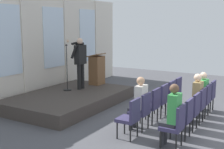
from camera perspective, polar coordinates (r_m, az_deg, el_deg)
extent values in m
plane|color=#4C4C51|center=(7.94, 19.90, -10.09)|extent=(16.31, 16.31, 0.00)
cube|color=silver|center=(10.58, -15.12, 5.02)|extent=(10.79, 0.10, 3.60)
cube|color=silver|center=(9.79, -19.46, 6.18)|extent=(1.10, 0.04, 2.20)
cube|color=silver|center=(10.28, -16.40, 4.83)|extent=(0.20, 0.08, 3.60)
cube|color=silver|center=(11.30, -11.05, 6.96)|extent=(1.10, 0.04, 2.20)
cube|color=silver|center=(11.86, -8.77, 5.72)|extent=(0.20, 0.08, 3.60)
cube|color=silver|center=(13.00, -4.71, 7.46)|extent=(1.10, 0.04, 2.20)
cube|color=silver|center=(13.60, -3.00, 6.33)|extent=(0.20, 0.08, 3.60)
cube|color=#3F3833|center=(9.78, -8.08, -4.69)|extent=(4.06, 2.60, 0.38)
cylinder|color=black|center=(10.22, -6.30, -0.45)|extent=(0.14, 0.14, 0.86)
cylinder|color=black|center=(10.36, -5.71, -0.30)|extent=(0.14, 0.14, 0.86)
cube|color=black|center=(10.19, -6.08, 3.81)|extent=(0.42, 0.22, 0.65)
cube|color=#26663F|center=(10.25, -6.60, 4.27)|extent=(0.06, 0.01, 0.39)
sphere|color=beige|center=(10.15, -6.17, 6.39)|extent=(0.21, 0.21, 0.21)
cylinder|color=black|center=(10.03, -7.27, 4.29)|extent=(0.09, 0.28, 0.45)
cylinder|color=black|center=(10.35, -6.21, 5.78)|extent=(0.15, 0.36, 0.15)
cylinder|color=black|center=(10.39, -6.97, 5.98)|extent=(0.11, 0.34, 0.15)
sphere|color=beige|center=(10.47, -8.47, 6.36)|extent=(0.10, 0.10, 0.10)
cylinder|color=black|center=(10.21, -8.50, -2.90)|extent=(0.28, 0.28, 0.03)
cylinder|color=black|center=(10.07, -8.61, 1.22)|extent=(0.02, 0.02, 1.45)
sphere|color=#262626|center=(9.99, -8.72, 5.56)|extent=(0.07, 0.07, 0.07)
cube|color=brown|center=(10.99, -2.91, 0.82)|extent=(0.52, 0.40, 1.05)
cube|color=brown|center=(10.93, -3.03, 3.75)|extent=(0.60, 0.48, 0.14)
cylinder|color=black|center=(7.23, 2.41, -9.79)|extent=(0.04, 0.04, 0.40)
cylinder|color=black|center=(6.93, 0.99, -10.65)|extent=(0.04, 0.04, 0.40)
cylinder|color=black|center=(7.08, 4.88, -10.23)|extent=(0.04, 0.04, 0.40)
cylinder|color=black|center=(6.78, 3.54, -11.14)|extent=(0.04, 0.04, 0.40)
cube|color=#383356|center=(6.92, 2.97, -8.58)|extent=(0.46, 0.44, 0.08)
cube|color=#383356|center=(6.76, 4.43, -6.65)|extent=(0.46, 0.06, 0.46)
cylinder|color=black|center=(7.75, 4.59, -8.44)|extent=(0.04, 0.04, 0.40)
cylinder|color=black|center=(7.45, 3.37, -9.20)|extent=(0.04, 0.04, 0.40)
cylinder|color=black|center=(7.62, 6.92, -8.81)|extent=(0.04, 0.04, 0.40)
cylinder|color=black|center=(7.31, 5.78, -9.61)|extent=(0.04, 0.04, 0.40)
cube|color=#383356|center=(7.45, 5.19, -7.26)|extent=(0.46, 0.44, 0.08)
cube|color=#383356|center=(7.30, 6.58, -5.44)|extent=(0.46, 0.06, 0.46)
cylinder|color=#2D2D33|center=(7.52, 3.62, -8.85)|extent=(0.10, 0.10, 0.44)
cylinder|color=#2D2D33|center=(7.67, 4.23, -8.47)|extent=(0.10, 0.10, 0.44)
cube|color=#2D2D33|center=(7.46, 4.78, -6.75)|extent=(0.34, 0.36, 0.12)
cube|color=silver|center=(7.33, 5.60, -4.28)|extent=(0.36, 0.20, 0.57)
sphere|color=tan|center=(7.25, 5.51, -1.22)|extent=(0.20, 0.20, 0.20)
cylinder|color=black|center=(8.29, 6.48, -7.25)|extent=(0.04, 0.04, 0.40)
cylinder|color=black|center=(7.98, 5.42, -7.92)|extent=(0.04, 0.04, 0.40)
cylinder|color=black|center=(8.16, 8.68, -7.57)|extent=(0.04, 0.04, 0.40)
cylinder|color=black|center=(7.85, 7.69, -8.27)|extent=(0.04, 0.04, 0.40)
cube|color=#383356|center=(8.00, 7.11, -6.11)|extent=(0.46, 0.44, 0.08)
cube|color=#383356|center=(7.86, 8.42, -4.39)|extent=(0.46, 0.06, 0.46)
cylinder|color=black|center=(8.84, 8.13, -6.20)|extent=(0.04, 0.04, 0.40)
cylinder|color=black|center=(8.52, 7.20, -6.80)|extent=(0.04, 0.04, 0.40)
cylinder|color=black|center=(8.72, 10.21, -6.48)|extent=(0.04, 0.04, 0.40)
cylinder|color=black|center=(8.40, 9.35, -7.10)|extent=(0.04, 0.04, 0.40)
cube|color=#383356|center=(8.55, 8.76, -5.10)|extent=(0.46, 0.44, 0.08)
cube|color=#383356|center=(8.42, 10.01, -3.47)|extent=(0.46, 0.06, 0.46)
cylinder|color=black|center=(9.40, 9.58, -5.28)|extent=(0.04, 0.04, 0.40)
cylinder|color=black|center=(9.07, 8.76, -5.80)|extent=(0.04, 0.04, 0.40)
cylinder|color=black|center=(9.29, 11.55, -5.52)|extent=(0.04, 0.04, 0.40)
cylinder|color=black|center=(8.96, 10.79, -6.06)|extent=(0.04, 0.04, 0.40)
cube|color=#383356|center=(9.12, 10.22, -4.21)|extent=(0.46, 0.44, 0.08)
cube|color=#383356|center=(8.99, 11.40, -2.67)|extent=(0.46, 0.06, 0.46)
cylinder|color=black|center=(9.96, 10.86, -4.45)|extent=(0.04, 0.04, 0.40)
cylinder|color=black|center=(9.63, 10.14, -4.92)|extent=(0.04, 0.04, 0.40)
cylinder|color=black|center=(9.86, 12.73, -4.67)|extent=(0.04, 0.04, 0.40)
cylinder|color=black|center=(9.53, 12.06, -5.15)|extent=(0.04, 0.04, 0.40)
cube|color=#383356|center=(9.69, 11.49, -3.42)|extent=(0.46, 0.44, 0.08)
cube|color=#383356|center=(9.57, 12.62, -1.96)|extent=(0.46, 0.06, 0.46)
cylinder|color=black|center=(6.83, 10.39, -11.14)|extent=(0.04, 0.04, 0.40)
cylinder|color=black|center=(6.51, 9.27, -12.16)|extent=(0.04, 0.04, 0.40)
cylinder|color=black|center=(6.73, 13.16, -11.56)|extent=(0.04, 0.04, 0.40)
cylinder|color=black|center=(6.41, 12.18, -12.63)|extent=(0.04, 0.04, 0.40)
cube|color=#383356|center=(6.53, 11.32, -9.90)|extent=(0.46, 0.44, 0.08)
cube|color=#383356|center=(6.39, 13.03, -7.86)|extent=(0.46, 0.06, 0.46)
cylinder|color=#2D2D33|center=(6.59, 9.49, -11.72)|extent=(0.10, 0.10, 0.44)
cylinder|color=#2D2D33|center=(6.75, 10.05, -11.21)|extent=(0.10, 0.10, 0.44)
cube|color=#2D2D33|center=(6.53, 10.84, -9.33)|extent=(0.34, 0.36, 0.12)
cube|color=green|center=(6.39, 11.88, -6.34)|extent=(0.36, 0.20, 0.62)
sphere|color=brown|center=(6.29, 11.84, -2.66)|extent=(0.20, 0.20, 0.20)
cylinder|color=black|center=(7.38, 12.08, -9.58)|extent=(0.04, 0.04, 0.40)
cylinder|color=black|center=(7.06, 11.13, -10.45)|extent=(0.04, 0.04, 0.40)
cylinder|color=black|center=(7.29, 14.65, -9.93)|extent=(0.04, 0.04, 0.40)
cylinder|color=black|center=(6.96, 13.82, -10.84)|extent=(0.04, 0.04, 0.40)
cube|color=#383356|center=(7.09, 12.99, -8.37)|extent=(0.46, 0.44, 0.08)
cube|color=#383356|center=(6.96, 14.58, -6.45)|extent=(0.46, 0.06, 0.46)
cylinder|color=black|center=(7.94, 13.51, -8.23)|extent=(0.04, 0.04, 0.40)
cylinder|color=black|center=(7.62, 12.71, -8.99)|extent=(0.04, 0.04, 0.40)
cylinder|color=black|center=(7.86, 15.91, -8.53)|extent=(0.04, 0.04, 0.40)
cylinder|color=black|center=(7.53, 15.20, -9.32)|extent=(0.04, 0.04, 0.40)
cube|color=#383356|center=(7.66, 14.41, -7.06)|extent=(0.46, 0.44, 0.08)
cube|color=#383356|center=(7.54, 15.89, -5.26)|extent=(0.46, 0.06, 0.46)
cylinder|color=black|center=(8.52, 14.75, -7.06)|extent=(0.04, 0.04, 0.40)
cylinder|color=black|center=(8.18, 14.05, -7.72)|extent=(0.04, 0.04, 0.40)
cylinder|color=black|center=(8.44, 16.99, -7.32)|extent=(0.04, 0.04, 0.40)
cylinder|color=black|center=(8.10, 16.38, -8.00)|extent=(0.04, 0.04, 0.40)
cube|color=#383356|center=(8.24, 15.62, -5.92)|extent=(0.46, 0.44, 0.08)
cube|color=#383356|center=(8.13, 17.00, -4.24)|extent=(0.46, 0.06, 0.46)
cylinder|color=#2D2D33|center=(8.26, 14.17, -7.41)|extent=(0.10, 0.10, 0.44)
cylinder|color=#2D2D33|center=(8.43, 14.52, -7.08)|extent=(0.10, 0.10, 0.44)
cube|color=#2D2D33|center=(8.24, 15.23, -5.48)|extent=(0.34, 0.36, 0.12)
cube|color=#997F4C|center=(8.13, 16.09, -3.27)|extent=(0.36, 0.20, 0.55)
sphere|color=beige|center=(8.06, 16.08, -0.57)|extent=(0.20, 0.20, 0.20)
cylinder|color=black|center=(9.09, 15.82, -6.03)|extent=(0.04, 0.04, 0.40)
cylinder|color=black|center=(8.76, 15.22, -6.61)|extent=(0.04, 0.04, 0.40)
cylinder|color=black|center=(9.02, 17.92, -6.27)|extent=(0.04, 0.04, 0.40)
cylinder|color=black|center=(8.68, 17.39, -6.86)|extent=(0.04, 0.04, 0.40)
cube|color=#383356|center=(8.82, 16.67, -4.94)|extent=(0.46, 0.44, 0.08)
cube|color=#383356|center=(8.72, 17.96, -3.35)|extent=(0.46, 0.06, 0.46)
cylinder|color=#2D2D33|center=(8.84, 15.32, -6.33)|extent=(0.10, 0.10, 0.44)
cylinder|color=#2D2D33|center=(9.01, 15.62, -6.04)|extent=(0.10, 0.10, 0.44)
cube|color=#2D2D33|center=(8.82, 16.31, -4.52)|extent=(0.34, 0.36, 0.12)
cube|color=green|center=(8.73, 17.10, -2.59)|extent=(0.36, 0.20, 0.51)
sphere|color=beige|center=(8.66, 17.10, -0.22)|extent=(0.20, 0.20, 0.20)
cylinder|color=black|center=(9.68, 16.77, -5.12)|extent=(0.04, 0.04, 0.40)
cylinder|color=black|center=(9.34, 16.23, -5.63)|extent=(0.04, 0.04, 0.40)
cylinder|color=black|center=(9.61, 18.74, -5.34)|extent=(0.04, 0.04, 0.40)
cylinder|color=black|center=(9.27, 18.28, -5.86)|extent=(0.04, 0.04, 0.40)
cube|color=#383356|center=(9.41, 17.58, -4.07)|extent=(0.46, 0.44, 0.08)
cube|color=#383356|center=(9.31, 18.80, -2.58)|extent=(0.46, 0.06, 0.46)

